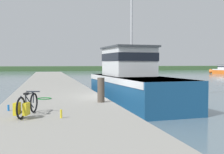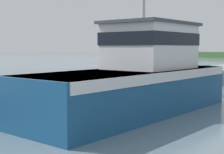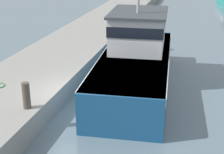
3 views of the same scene
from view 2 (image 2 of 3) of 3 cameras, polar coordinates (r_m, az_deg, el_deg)
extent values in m
plane|color=slate|center=(13.00, -12.89, -6.75)|extent=(320.00, 320.00, 0.00)
cube|color=navy|center=(13.52, 3.43, -2.49)|extent=(4.00, 10.25, 1.72)
cone|color=navy|center=(18.60, 14.23, -0.62)|extent=(1.77, 1.92, 1.64)
cube|color=silver|center=(13.45, 3.44, 0.42)|extent=(4.05, 10.05, 0.34)
cube|color=silver|center=(14.44, 6.41, 4.99)|extent=(2.86, 3.78, 1.81)
cube|color=black|center=(14.45, 6.42, 6.25)|extent=(2.92, 3.85, 0.51)
cube|color=#3D4247|center=(14.48, 6.44, 8.82)|extent=(3.09, 4.08, 0.12)
camera|label=1|loc=(15.47, -70.52, 1.55)|focal=45.00mm
camera|label=3|loc=(9.02, -92.28, 27.09)|focal=55.00mm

